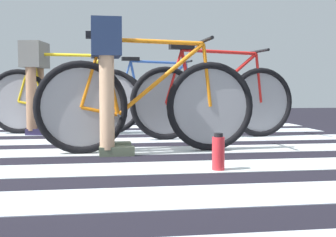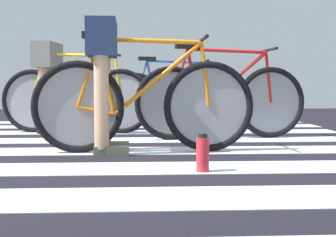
{
  "view_description": "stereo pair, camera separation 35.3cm",
  "coord_description": "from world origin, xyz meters",
  "px_view_note": "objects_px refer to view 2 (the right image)",
  "views": [
    {
      "loc": [
        -0.04,
        -3.78,
        0.52
      ],
      "look_at": [
        0.5,
        -0.06,
        0.27
      ],
      "focal_mm": 47.55,
      "sensor_mm": 36.0,
      "label": 1
    },
    {
      "loc": [
        0.31,
        -3.78,
        0.52
      ],
      "look_at": [
        0.5,
        -0.06,
        0.27
      ],
      "focal_mm": 47.55,
      "sensor_mm": 36.0,
      "label": 2
    }
  ],
  "objects_px": {
    "cyclist_1_of_4": "(103,67)",
    "bicycle_2_of_4": "(222,100)",
    "bicycle_3_of_4": "(75,99)",
    "water_bottle": "(203,154)",
    "bicycle_4_of_4": "(172,97)",
    "bicycle_1_of_4": "(143,103)",
    "cyclist_3_of_4": "(48,75)"
  },
  "relations": [
    {
      "from": "bicycle_3_of_4",
      "to": "water_bottle",
      "type": "distance_m",
      "value": 2.64
    },
    {
      "from": "bicycle_1_of_4",
      "to": "cyclist_3_of_4",
      "type": "height_order",
      "value": "cyclist_3_of_4"
    },
    {
      "from": "cyclist_1_of_4",
      "to": "bicycle_2_of_4",
      "type": "height_order",
      "value": "cyclist_1_of_4"
    },
    {
      "from": "cyclist_1_of_4",
      "to": "water_bottle",
      "type": "relative_size",
      "value": 4.43
    },
    {
      "from": "bicycle_1_of_4",
      "to": "bicycle_4_of_4",
      "type": "height_order",
      "value": "same"
    },
    {
      "from": "bicycle_1_of_4",
      "to": "bicycle_3_of_4",
      "type": "bearing_deg",
      "value": 114.77
    },
    {
      "from": "cyclist_1_of_4",
      "to": "cyclist_3_of_4",
      "type": "distance_m",
      "value": 1.77
    },
    {
      "from": "bicycle_1_of_4",
      "to": "bicycle_3_of_4",
      "type": "xyz_separation_m",
      "value": [
        -0.76,
        1.54,
        0.0
      ]
    },
    {
      "from": "bicycle_1_of_4",
      "to": "bicycle_3_of_4",
      "type": "relative_size",
      "value": 1.01
    },
    {
      "from": "bicycle_3_of_4",
      "to": "bicycle_4_of_4",
      "type": "relative_size",
      "value": 0.99
    },
    {
      "from": "cyclist_1_of_4",
      "to": "bicycle_3_of_4",
      "type": "distance_m",
      "value": 1.64
    },
    {
      "from": "cyclist_1_of_4",
      "to": "cyclist_3_of_4",
      "type": "height_order",
      "value": "cyclist_1_of_4"
    },
    {
      "from": "bicycle_3_of_4",
      "to": "bicycle_4_of_4",
      "type": "xyz_separation_m",
      "value": [
        1.15,
        1.2,
        0.0
      ]
    },
    {
      "from": "cyclist_1_of_4",
      "to": "bicycle_1_of_4",
      "type": "bearing_deg",
      "value": -0.0
    },
    {
      "from": "bicycle_2_of_4",
      "to": "water_bottle",
      "type": "xyz_separation_m",
      "value": [
        -0.41,
        -1.72,
        -0.28
      ]
    },
    {
      "from": "cyclist_1_of_4",
      "to": "bicycle_4_of_4",
      "type": "height_order",
      "value": "cyclist_1_of_4"
    },
    {
      "from": "bicycle_2_of_4",
      "to": "cyclist_3_of_4",
      "type": "xyz_separation_m",
      "value": [
        -1.84,
        0.71,
        0.27
      ]
    },
    {
      "from": "cyclist_1_of_4",
      "to": "bicycle_4_of_4",
      "type": "xyz_separation_m",
      "value": [
        0.7,
        2.74,
        -0.28
      ]
    },
    {
      "from": "bicycle_3_of_4",
      "to": "bicycle_1_of_4",
      "type": "bearing_deg",
      "value": -54.16
    },
    {
      "from": "bicycle_1_of_4",
      "to": "bicycle_2_of_4",
      "type": "distance_m",
      "value": 1.16
    },
    {
      "from": "bicycle_2_of_4",
      "to": "cyclist_1_of_4",
      "type": "bearing_deg",
      "value": -147.84
    },
    {
      "from": "bicycle_2_of_4",
      "to": "bicycle_3_of_4",
      "type": "xyz_separation_m",
      "value": [
        -1.53,
        0.66,
        0.0
      ]
    },
    {
      "from": "bicycle_3_of_4",
      "to": "bicycle_4_of_4",
      "type": "bearing_deg",
      "value": 55.56
    },
    {
      "from": "bicycle_2_of_4",
      "to": "bicycle_4_of_4",
      "type": "relative_size",
      "value": 1.0
    },
    {
      "from": "cyclist_1_of_4",
      "to": "water_bottle",
      "type": "bearing_deg",
      "value": -52.88
    },
    {
      "from": "cyclist_3_of_4",
      "to": "water_bottle",
      "type": "bearing_deg",
      "value": -50.13
    },
    {
      "from": "bicycle_1_of_4",
      "to": "bicycle_4_of_4",
      "type": "bearing_deg",
      "value": 80.33
    },
    {
      "from": "bicycle_2_of_4",
      "to": "bicycle_3_of_4",
      "type": "bearing_deg",
      "value": 149.37
    },
    {
      "from": "cyclist_1_of_4",
      "to": "bicycle_3_of_4",
      "type": "xyz_separation_m",
      "value": [
        -0.45,
        1.55,
        -0.28
      ]
    },
    {
      "from": "bicycle_2_of_4",
      "to": "bicycle_4_of_4",
      "type": "distance_m",
      "value": 1.9
    },
    {
      "from": "bicycle_4_of_4",
      "to": "water_bottle",
      "type": "height_order",
      "value": "bicycle_4_of_4"
    },
    {
      "from": "bicycle_4_of_4",
      "to": "cyclist_1_of_4",
      "type": "bearing_deg",
      "value": -110.41
    }
  ]
}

